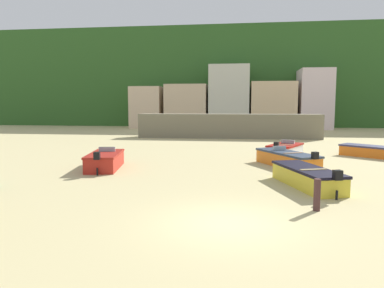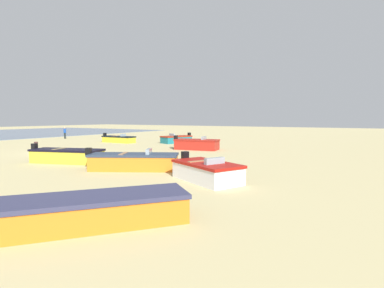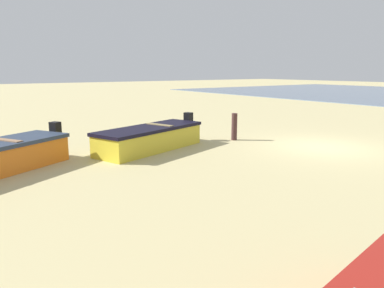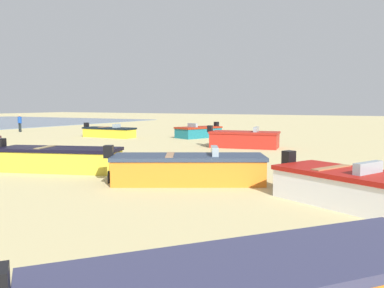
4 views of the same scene
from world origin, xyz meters
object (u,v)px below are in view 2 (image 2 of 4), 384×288
boat_yellow_3 (119,139)px  boat_orange_2 (134,162)px  mooring_post_near_water (36,150)px  boat_white_0 (206,171)px  boat_yellow_4 (67,156)px  boat_red_6 (197,144)px  boat_orange_1 (90,211)px  beach_walker_foreground (65,132)px  boat_teal_5 (176,139)px

boat_yellow_3 → boat_orange_2: bearing=46.6°
boat_orange_2 → mooring_post_near_water: size_ratio=4.28×
boat_white_0 → boat_yellow_4: (-0.24, -10.29, 0.01)m
boat_yellow_4 → boat_red_6: size_ratio=1.14×
boat_white_0 → mooring_post_near_water: bearing=-66.3°
boat_orange_1 → beach_walker_foreground: beach_walker_foreground is taller
boat_orange_1 → mooring_post_near_water: size_ratio=4.22×
boat_orange_2 → beach_walker_foreground: size_ratio=3.10×
boat_orange_1 → boat_yellow_3: bearing=173.6°
boat_yellow_3 → boat_red_6: size_ratio=1.04×
boat_yellow_3 → boat_red_6: 11.95m
mooring_post_near_water → beach_walker_foreground: bearing=-131.1°
boat_orange_1 → boat_yellow_3: 27.26m
boat_orange_2 → boat_yellow_3: boat_orange_2 is taller
boat_teal_5 → mooring_post_near_water: bearing=105.1°
boat_orange_1 → boat_teal_5: size_ratio=1.27×
beach_walker_foreground → boat_red_6: bearing=2.4°
boat_red_6 → beach_walker_foreground: 23.07m
boat_yellow_3 → beach_walker_foreground: 11.15m
boat_white_0 → boat_orange_1: (6.53, -0.08, -0.03)m
boat_orange_1 → mooring_post_near_water: (-7.13, -14.17, 0.17)m
boat_yellow_4 → boat_red_6: 11.58m
boat_white_0 → mooring_post_near_water: 14.26m
boat_orange_2 → beach_walker_foreground: 28.56m
boat_yellow_3 → boat_teal_5: (-2.99, 6.22, 0.03)m
boat_orange_1 → beach_walker_foreground: size_ratio=3.05×
boat_red_6 → mooring_post_near_water: size_ratio=3.70×
boat_red_6 → boat_yellow_3: bearing=-109.2°
boat_orange_1 → boat_yellow_3: (-19.88, -18.65, -0.02)m
boat_yellow_4 → boat_orange_1: bearing=38.2°
boat_white_0 → boat_yellow_3: boat_white_0 is taller
mooring_post_near_water → boat_red_6: bearing=145.8°
boat_teal_5 → mooring_post_near_water: size_ratio=3.32×
boat_white_0 → boat_teal_5: size_ratio=1.00×
boat_yellow_3 → beach_walker_foreground: bearing=-95.0°
boat_white_0 → boat_yellow_4: size_ratio=0.79×
boat_orange_2 → boat_yellow_4: boat_orange_2 is taller
mooring_post_near_water → beach_walker_foreground: (-13.62, -15.59, 0.37)m
boat_yellow_3 → beach_walker_foreground: (-0.86, -11.11, 0.56)m
boat_white_0 → boat_yellow_3: 23.00m
boat_red_6 → beach_walker_foreground: size_ratio=2.68×
boat_teal_5 → beach_walker_foreground: size_ratio=2.40×
boat_white_0 → boat_orange_1: bearing=25.4°
boat_yellow_3 → boat_yellow_4: 15.59m
boat_orange_1 → boat_yellow_4: bearing=-173.2°
boat_teal_5 → beach_walker_foreground: 17.47m
boat_white_0 → boat_teal_5: boat_white_0 is taller
boat_orange_2 → mooring_post_near_water: bearing=-119.0°
boat_yellow_4 → beach_walker_foreground: size_ratio=3.05×
boat_teal_5 → boat_orange_1: bearing=140.0°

